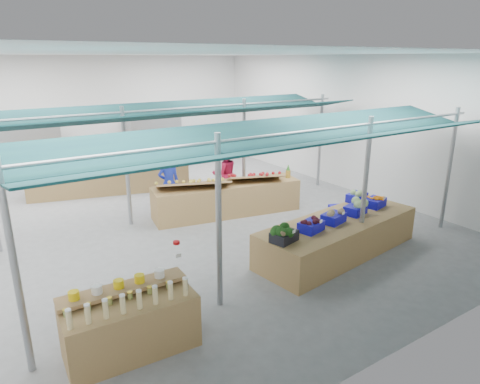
{
  "coord_description": "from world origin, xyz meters",
  "views": [
    {
      "loc": [
        -4.28,
        -9.64,
        4.09
      ],
      "look_at": [
        0.99,
        -1.6,
        1.07
      ],
      "focal_mm": 32.0,
      "sensor_mm": 36.0,
      "label": 1
    }
  ],
  "objects": [
    {
      "name": "bottle_shelf",
      "position": [
        -2.7,
        -4.33,
        0.45
      ],
      "size": [
        1.89,
        1.2,
        1.1
      ],
      "rotation": [
        0.0,
        0.0,
        -0.05
      ],
      "color": "olive",
      "rests_on": "floor"
    },
    {
      "name": "pole_ribbon",
      "position": [
        -1.54,
        -3.49,
        1.08
      ],
      "size": [
        0.12,
        0.12,
        0.28
      ],
      "color": "#B00B0F",
      "rests_on": "pole_grid"
    },
    {
      "name": "veg_counter",
      "position": [
        2.2,
        -3.66,
        0.39
      ],
      "size": [
        4.13,
        1.83,
        0.78
      ],
      "primitive_type": "cube",
      "rotation": [
        0.0,
        0.0,
        0.13
      ],
      "color": "olive",
      "rests_on": "floor"
    },
    {
      "name": "crate_broccoli",
      "position": [
        0.49,
        -3.88,
        0.94
      ],
      "size": [
        0.57,
        0.47,
        0.35
      ],
      "rotation": [
        0.0,
        0.0,
        0.26
      ],
      "color": "black",
      "rests_on": "veg_counter"
    },
    {
      "name": "pole_grid",
      "position": [
        0.75,
        -1.75,
        1.81
      ],
      "size": [
        10.0,
        4.6,
        3.0
      ],
      "color": "gray",
      "rests_on": "floor"
    },
    {
      "name": "back_shelving_left",
      "position": [
        -2.5,
        6.0,
        1.0
      ],
      "size": [
        2.0,
        0.5,
        2.0
      ],
      "primitive_type": "cube",
      "color": "#B23F33",
      "rests_on": "floor"
    },
    {
      "name": "awnings",
      "position": [
        0.75,
        -1.75,
        2.78
      ],
      "size": [
        9.5,
        7.08,
        0.3
      ],
      "color": "#0B272F",
      "rests_on": "pole_grid"
    },
    {
      "name": "crate_carrots",
      "position": [
        3.52,
        -3.49,
        0.89
      ],
      "size": [
        0.57,
        0.47,
        0.29
      ],
      "rotation": [
        0.0,
        0.0,
        0.26
      ],
      "color": "#1310B5",
      "rests_on": "veg_counter"
    },
    {
      "name": "sparrow",
      "position": [
        0.33,
        -4.03,
        1.02
      ],
      "size": [
        0.12,
        0.09,
        0.11
      ],
      "rotation": [
        0.0,
        0.0,
        0.26
      ],
      "color": "brown",
      "rests_on": "crate_broccoli"
    },
    {
      "name": "pineapple",
      "position": [
        3.24,
        -0.64,
        1.04
      ],
      "size": [
        0.14,
        0.14,
        0.39
      ],
      "rotation": [
        0.0,
        0.0,
        -0.37
      ],
      "color": "#8C6019",
      "rests_on": "fruit_counter"
    },
    {
      "name": "apple_heap_red",
      "position": [
        2.25,
        -0.46,
        1.02
      ],
      "size": [
        1.65,
        1.2,
        0.27
      ],
      "rotation": [
        0.0,
        0.0,
        -0.37
      ],
      "color": "#997247",
      "rests_on": "fruit_counter"
    },
    {
      "name": "apple_heap_yellow",
      "position": [
        0.52,
        -0.13,
        1.02
      ],
      "size": [
        2.02,
        1.34,
        0.27
      ],
      "rotation": [
        0.0,
        0.0,
        -0.37
      ],
      "color": "#997247",
      "rests_on": "fruit_counter"
    },
    {
      "name": "crate_stack",
      "position": [
        3.15,
        -2.81,
        0.33
      ],
      "size": [
        0.66,
        0.57,
        0.66
      ],
      "primitive_type": "cube",
      "rotation": [
        0.0,
        0.0,
        -0.39
      ],
      "color": "#1310B5",
      "rests_on": "floor"
    },
    {
      "name": "far_counter",
      "position": [
        -0.57,
        3.53,
        0.44
      ],
      "size": [
        4.94,
        2.18,
        0.87
      ],
      "primitive_type": "cube",
      "rotation": [
        0.0,
        0.0,
        -0.26
      ],
      "color": "olive",
      "rests_on": "floor"
    },
    {
      "name": "vendor_left",
      "position": [
        0.27,
        0.89,
        0.8
      ],
      "size": [
        0.65,
        0.48,
        1.6
      ],
      "primitive_type": "imported",
      "rotation": [
        0.0,
        0.0,
        2.96
      ],
      "color": "#1B2BAF",
      "rests_on": "floor"
    },
    {
      "name": "vendor_right",
      "position": [
        2.07,
        0.89,
        0.8
      ],
      "size": [
        0.88,
        0.74,
        1.6
      ],
      "primitive_type": "imported",
      "rotation": [
        0.0,
        0.0,
        2.96
      ],
      "color": "#AD153A",
      "rests_on": "floor"
    },
    {
      "name": "hall",
      "position": [
        0.0,
        1.44,
        2.65
      ],
      "size": [
        13.0,
        13.0,
        13.0
      ],
      "color": "silver",
      "rests_on": "ground"
    },
    {
      "name": "crate_beets",
      "position": [
        1.26,
        -3.78,
        0.91
      ],
      "size": [
        0.57,
        0.47,
        0.29
      ],
      "rotation": [
        0.0,
        0.0,
        0.26
      ],
      "color": "#1310B5",
      "rests_on": "veg_counter"
    },
    {
      "name": "crate_extra",
      "position": [
        3.45,
        -2.99,
        0.92
      ],
      "size": [
        0.57,
        0.47,
        0.32
      ],
      "rotation": [
        0.0,
        0.0,
        0.26
      ],
      "color": "#1310B5",
      "rests_on": "veg_counter"
    },
    {
      "name": "crate_celeriac",
      "position": [
        1.98,
        -3.69,
        0.92
      ],
      "size": [
        0.57,
        0.47,
        0.31
      ],
      "rotation": [
        0.0,
        0.0,
        0.26
      ],
      "color": "#1310B5",
      "rests_on": "veg_counter"
    },
    {
      "name": "back_shelving_right",
      "position": [
        2.0,
        6.0,
        1.0
      ],
      "size": [
        2.0,
        0.5,
        2.0
      ],
      "primitive_type": "cube",
      "color": "#B23F33",
      "rests_on": "floor"
    },
    {
      "name": "fruit_counter",
      "position": [
        1.47,
        -0.21,
        0.43
      ],
      "size": [
        4.11,
        1.68,
        0.86
      ],
      "primitive_type": "cube",
      "rotation": [
        0.0,
        0.0,
        -0.19
      ],
      "color": "olive",
      "rests_on": "floor"
    },
    {
      "name": "crate_cabbage",
      "position": [
        2.75,
        -3.59,
        0.94
      ],
      "size": [
        0.57,
        0.47,
        0.35
      ],
      "rotation": [
        0.0,
        0.0,
        0.26
      ],
      "color": "#1310B5",
      "rests_on": "veg_counter"
    },
    {
      "name": "floor",
      "position": [
        0.0,
        0.0,
        0.0
      ],
      "size": [
        13.0,
        13.0,
        0.0
      ],
      "primitive_type": "plane",
      "color": "slate",
      "rests_on": "ground"
    }
  ]
}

